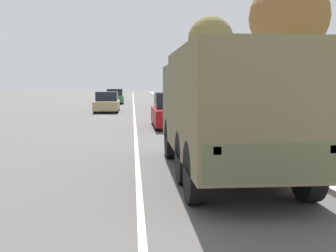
{
  "coord_description": "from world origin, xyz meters",
  "views": [
    {
      "loc": [
        -0.12,
        3.86,
        2.1
      ],
      "look_at": [
        0.79,
        14.55,
        1.01
      ],
      "focal_mm": 45.0,
      "sensor_mm": 36.0,
      "label": 1
    }
  ],
  "objects_px": {
    "military_truck": "(226,106)",
    "car_second_ahead": "(107,103)",
    "car_nearest_ahead": "(173,112)",
    "car_third_ahead": "(115,97)"
  },
  "relations": [
    {
      "from": "military_truck",
      "to": "car_third_ahead",
      "type": "distance_m",
      "value": 34.95
    },
    {
      "from": "car_second_ahead",
      "to": "car_third_ahead",
      "type": "xyz_separation_m",
      "value": [
        0.07,
        12.7,
        0.01
      ]
    },
    {
      "from": "military_truck",
      "to": "car_second_ahead",
      "type": "xyz_separation_m",
      "value": [
        -3.96,
        22.02,
        -0.92
      ]
    },
    {
      "from": "car_third_ahead",
      "to": "car_nearest_ahead",
      "type": "bearing_deg",
      "value": -81.07
    },
    {
      "from": "car_second_ahead",
      "to": "military_truck",
      "type": "bearing_deg",
      "value": -79.81
    },
    {
      "from": "car_second_ahead",
      "to": "car_nearest_ahead",
      "type": "bearing_deg",
      "value": -71.12
    },
    {
      "from": "military_truck",
      "to": "car_nearest_ahead",
      "type": "distance_m",
      "value": 10.89
    },
    {
      "from": "car_nearest_ahead",
      "to": "car_third_ahead",
      "type": "height_order",
      "value": "car_nearest_ahead"
    },
    {
      "from": "car_second_ahead",
      "to": "car_third_ahead",
      "type": "height_order",
      "value": "car_third_ahead"
    },
    {
      "from": "military_truck",
      "to": "car_second_ahead",
      "type": "height_order",
      "value": "military_truck"
    }
  ]
}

